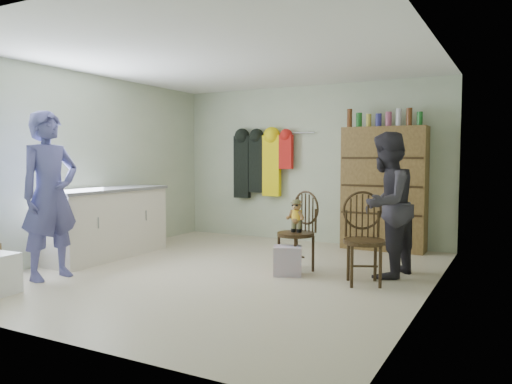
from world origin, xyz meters
The scene contains 10 objects.
ground_plane centered at (0.00, 0.00, 0.00)m, with size 5.00×5.00×0.00m, color beige.
room_walls centered at (0.00, 0.53, 1.58)m, with size 5.00×5.00×5.00m.
counter centered at (-1.95, 0.00, 0.47)m, with size 0.64×1.86×0.94m.
chair_front centered at (0.68, 0.47, 0.56)m, with size 0.56×0.56×0.96m.
chair_far centered at (1.53, 0.25, 0.53)m, with size 0.58×0.58×0.99m.
striped_bag centered at (0.67, 0.19, 0.17)m, with size 0.32×0.25×0.34m, color #E5727A.
person_left centered at (-1.62, -1.18, 0.94)m, with size 0.68×0.45×1.88m, color #4B4C8B.
person_right centered at (1.67, 0.67, 0.82)m, with size 0.80×0.62×1.65m, color #2D2B33.
dresser centered at (1.25, 2.30, 0.91)m, with size 1.20×0.39×2.07m.
coat_rack centered at (-0.83, 2.38, 1.25)m, with size 1.42×0.12×1.09m.
Camera 1 is at (3.02, -4.99, 1.36)m, focal length 35.00 mm.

